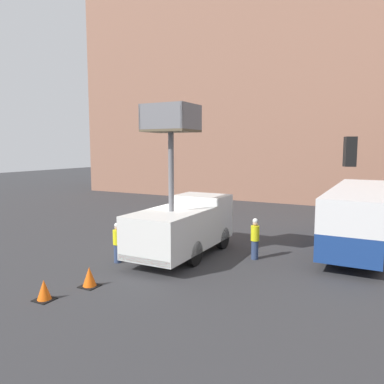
{
  "coord_description": "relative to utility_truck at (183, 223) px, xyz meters",
  "views": [
    {
      "loc": [
        9.18,
        -15.2,
        5.05
      ],
      "look_at": [
        0.85,
        0.59,
        2.93
      ],
      "focal_mm": 35.0,
      "sensor_mm": 36.0,
      "label": 1
    }
  ],
  "objects": [
    {
      "name": "ground_plane",
      "position": [
        -0.85,
        0.31,
        -1.57
      ],
      "size": [
        120.0,
        120.0,
        0.0
      ],
      "primitive_type": "plane",
      "color": "#333335"
    },
    {
      "name": "building_backdrop_far",
      "position": [
        -0.85,
        23.56,
        9.3
      ],
      "size": [
        44.0,
        10.0,
        21.74
      ],
      "color": "#936651",
      "rests_on": "ground_plane"
    },
    {
      "name": "utility_truck",
      "position": [
        0.0,
        0.0,
        0.0
      ],
      "size": [
        2.54,
        6.22,
        6.86
      ],
      "color": "silver",
      "rests_on": "ground_plane"
    },
    {
      "name": "city_bus",
      "position": [
        7.1,
        5.48,
        0.25
      ],
      "size": [
        2.51,
        10.55,
        3.05
      ],
      "rotation": [
        0.0,
        0.0,
        1.57
      ],
      "color": "navy",
      "rests_on": "ground_plane"
    },
    {
      "name": "road_worker_near_truck",
      "position": [
        -2.07,
        -2.23,
        -0.68
      ],
      "size": [
        0.38,
        0.38,
        1.79
      ],
      "rotation": [
        0.0,
        0.0,
        1.31
      ],
      "color": "navy",
      "rests_on": "ground_plane"
    },
    {
      "name": "road_worker_directing",
      "position": [
        3.13,
        1.09,
        -0.62
      ],
      "size": [
        0.38,
        0.38,
        1.88
      ],
      "rotation": [
        0.0,
        0.0,
        2.48
      ],
      "color": "navy",
      "rests_on": "ground_plane"
    },
    {
      "name": "traffic_cone_near_truck",
      "position": [
        -1.59,
        -6.63,
        -1.24
      ],
      "size": [
        0.61,
        0.61,
        0.7
      ],
      "color": "black",
      "rests_on": "ground_plane"
    },
    {
      "name": "traffic_cone_mid_road",
      "position": [
        -1.12,
        -5.0,
        -1.22
      ],
      "size": [
        0.64,
        0.64,
        0.74
      ],
      "color": "black",
      "rests_on": "ground_plane"
    }
  ]
}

